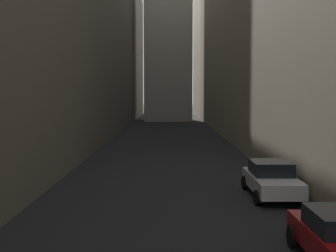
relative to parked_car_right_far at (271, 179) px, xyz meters
name	(u,v)px	position (x,y,z in m)	size (l,w,h in m)	color
ground_plane	(167,139)	(-4.40, 23.64, -0.75)	(264.00, 264.00, 0.00)	black
building_block_left	(34,17)	(-17.55, 25.64, 11.21)	(15.29, 108.00, 23.92)	#60594F
building_block_right	(279,12)	(6.60, 25.64, 11.67)	(11.00, 108.00, 24.84)	gray
parked_car_right_far	(271,179)	(0.00, 0.00, 0.00)	(2.01, 4.33, 1.49)	silver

